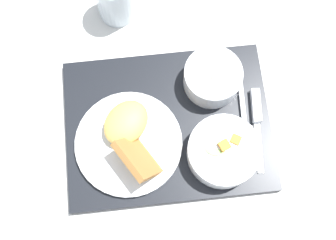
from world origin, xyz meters
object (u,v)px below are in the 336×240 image
(knife, at_px, (256,112))
(spoon, at_px, (244,120))
(bowl_salad, at_px, (223,151))
(plate_main, at_px, (129,138))
(bowl_soup, at_px, (213,77))

(knife, bearing_deg, spoon, -59.09)
(bowl_salad, bearing_deg, knife, -140.20)
(plate_main, bearing_deg, bowl_soup, -152.87)
(plate_main, height_order, spoon, plate_main)
(bowl_soup, height_order, spoon, bowl_soup)
(bowl_salad, xyz_separation_m, plate_main, (0.17, -0.06, -0.01))
(bowl_soup, distance_m, plate_main, 0.20)
(spoon, bearing_deg, bowl_soup, -145.52)
(bowl_salad, distance_m, plate_main, 0.18)
(plate_main, relative_size, knife, 1.24)
(bowl_soup, relative_size, plate_main, 0.55)
(bowl_soup, xyz_separation_m, spoon, (-0.05, 0.09, -0.02))
(knife, bearing_deg, plate_main, -78.71)
(bowl_soup, bearing_deg, plate_main, 27.13)
(bowl_soup, relative_size, knife, 0.68)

